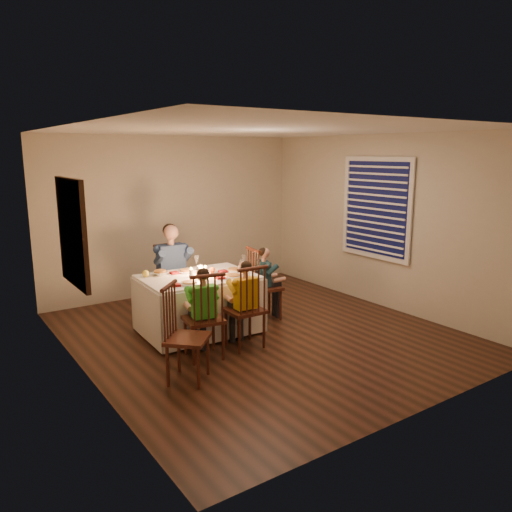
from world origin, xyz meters
TOP-DOWN VIEW (x-y plane):
  - ground at (0.00, 0.00)m, footprint 5.00×5.00m
  - wall_left at (-2.25, 0.00)m, footprint 0.02×5.00m
  - wall_right at (2.25, 0.00)m, footprint 0.02×5.00m
  - wall_back at (0.00, 2.50)m, footprint 4.50×0.02m
  - ceiling at (0.00, 0.00)m, footprint 5.00×5.00m
  - dining_table at (-0.63, 0.50)m, footprint 1.51×1.12m
  - chair_adult at (-0.61, 1.33)m, footprint 0.45×0.43m
  - chair_near_left at (-0.99, -0.28)m, footprint 0.49×0.48m
  - chair_near_right at (-0.41, -0.27)m, footprint 0.44×0.42m
  - chair_end at (0.40, 0.45)m, footprint 0.46×0.48m
  - chair_extra at (-1.41, -0.71)m, footprint 0.59×0.59m
  - adult at (-0.61, 1.33)m, footprint 0.54×0.50m
  - child_green at (-0.99, -0.28)m, footprint 0.41×0.38m
  - child_yellow at (-0.41, -0.27)m, footprint 0.37×0.34m
  - child_teal at (0.40, 0.45)m, footprint 0.35×0.37m
  - setting_adult at (-0.66, 0.77)m, footprint 0.27×0.27m
  - setting_green at (-0.91, 0.19)m, footprint 0.27×0.27m
  - setting_yellow at (-0.29, 0.20)m, footprint 0.27×0.27m
  - setting_teal at (-0.09, 0.47)m, footprint 0.27×0.27m
  - candle_left at (-0.73, 0.50)m, footprint 0.06×0.06m
  - candle_right at (-0.53, 0.49)m, footprint 0.06×0.06m
  - squash at (-1.22, 0.83)m, footprint 0.09×0.09m
  - orange_fruit at (-0.40, 0.54)m, footprint 0.08×0.08m
  - serving_bowl at (-1.03, 0.81)m, footprint 0.25×0.25m
  - wall_mirror at (-2.22, 0.30)m, footprint 0.06×0.95m
  - window_blinds at (2.21, 0.10)m, footprint 0.07×1.34m

SIDE VIEW (x-z plane):
  - ground at x=0.00m, z-range 0.00..0.00m
  - chair_adult at x=-0.61m, z-range -0.52..0.52m
  - chair_near_left at x=-0.99m, z-range -0.52..0.52m
  - chair_near_right at x=-0.41m, z-range -0.52..0.52m
  - chair_end at x=0.40m, z-range -0.52..0.52m
  - chair_extra at x=-1.41m, z-range -0.52..0.52m
  - adult at x=-0.61m, z-range -0.67..0.67m
  - child_green at x=-0.99m, z-range -0.54..0.54m
  - child_yellow at x=-0.41m, z-range -0.54..0.54m
  - child_teal at x=0.40m, z-range -0.52..0.52m
  - dining_table at x=-0.63m, z-range 0.18..0.91m
  - setting_adult at x=-0.66m, z-range 0.76..0.78m
  - setting_green at x=-0.91m, z-range 0.76..0.78m
  - setting_yellow at x=-0.29m, z-range 0.76..0.78m
  - setting_teal at x=-0.09m, z-range 0.76..0.78m
  - serving_bowl at x=-1.03m, z-range 0.76..0.81m
  - orange_fruit at x=-0.40m, z-range 0.76..0.84m
  - squash at x=-1.22m, z-range 0.76..0.85m
  - candle_left at x=-0.73m, z-range 0.76..0.86m
  - candle_right at x=-0.53m, z-range 0.76..0.86m
  - wall_left at x=-2.25m, z-range 0.00..2.60m
  - wall_right at x=2.25m, z-range 0.00..2.60m
  - wall_back at x=0.00m, z-range 0.00..2.60m
  - wall_mirror at x=-2.22m, z-range 0.92..2.08m
  - window_blinds at x=2.21m, z-range 0.73..2.27m
  - ceiling at x=0.00m, z-range 2.60..2.60m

